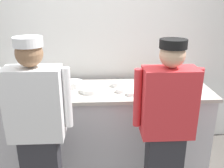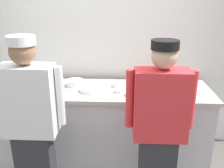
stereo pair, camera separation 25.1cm
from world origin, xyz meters
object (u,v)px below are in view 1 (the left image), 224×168
plate_stack_rear (74,84)px  squeeze_bottle_primary (177,76)px  squeeze_bottle_spare (172,84)px  ramekin_red_sauce (120,90)px  sheet_tray (21,90)px  ramekin_orange_sauce (154,90)px  chef_center (166,125)px  plate_stack_front (91,90)px  chef_near_left (38,127)px  squeeze_bottle_secondary (145,74)px  ramekin_yellow_sauce (116,84)px  chefs_knife (185,91)px  mixing_bowl_steel (163,81)px  ramekin_green_sauce (131,93)px

plate_stack_rear → squeeze_bottle_primary: size_ratio=1.17×
squeeze_bottle_spare → ramekin_red_sauce: (-0.57, 0.04, -0.08)m
plate_stack_rear → squeeze_bottle_primary: (1.27, 0.11, 0.05)m
sheet_tray → ramekin_orange_sauce: (1.50, -0.11, 0.01)m
chef_center → plate_stack_front: bearing=135.0°
chef_near_left → chef_center: (1.12, 0.01, -0.02)m
squeeze_bottle_secondary → ramekin_yellow_sauce: squeeze_bottle_secondary is taller
squeeze_bottle_primary → chefs_knife: squeeze_bottle_primary is taller
plate_stack_front → chef_center: bearing=-45.0°
chef_center → ramekin_orange_sauce: (0.02, 0.65, 0.08)m
ramekin_yellow_sauce → squeeze_bottle_primary: bearing=8.5°
chef_near_left → chefs_knife: size_ratio=6.01×
squeeze_bottle_spare → chef_near_left: bearing=-155.0°
mixing_bowl_steel → squeeze_bottle_primary: squeeze_bottle_primary is taller
sheet_tray → ramekin_red_sauce: 1.13m
squeeze_bottle_primary → ramekin_orange_sauce: (-0.36, -0.32, -0.06)m
chefs_knife → squeeze_bottle_primary: bearing=90.9°
ramekin_yellow_sauce → ramekin_orange_sauce: ramekin_yellow_sauce is taller
squeeze_bottle_secondary → squeeze_bottle_spare: bearing=-58.1°
ramekin_red_sauce → ramekin_yellow_sauce: ramekin_yellow_sauce is taller
sheet_tray → ramekin_red_sauce: size_ratio=5.49×
ramekin_green_sauce → chef_center: bearing=-66.5°
squeeze_bottle_primary → ramekin_green_sauce: squeeze_bottle_primary is taller
ramekin_yellow_sauce → chefs_knife: (0.78, -0.20, -0.02)m
squeeze_bottle_spare → mixing_bowl_steel: bearing=100.7°
squeeze_bottle_secondary → ramekin_orange_sauce: squeeze_bottle_secondary is taller
ramekin_green_sauce → chefs_knife: 0.63m
mixing_bowl_steel → sheet_tray: bearing=-177.1°
ramekin_green_sauce → mixing_bowl_steel: bearing=34.1°
squeeze_bottle_primary → ramekin_orange_sauce: size_ratio=1.95×
squeeze_bottle_primary → squeeze_bottle_spare: 0.39m
chef_near_left → squeeze_bottle_primary: (1.50, 0.98, 0.13)m
chef_center → ramekin_red_sauce: bearing=118.7°
plate_stack_front → ramekin_orange_sauce: size_ratio=2.68×
mixing_bowl_steel → squeeze_bottle_spare: (0.04, -0.23, 0.04)m
plate_stack_rear → sheet_tray: (-0.59, -0.09, -0.02)m
plate_stack_front → plate_stack_rear: plate_stack_rear is taller
plate_stack_rear → squeeze_bottle_spare: size_ratio=0.97×
plate_stack_rear → ramekin_red_sauce: size_ratio=2.12×
chef_center → squeeze_bottle_primary: chef_center is taller
squeeze_bottle_spare → ramekin_orange_sauce: size_ratio=2.36×
mixing_bowl_steel → ramekin_orange_sauce: 0.25m
sheet_tray → squeeze_bottle_secondary: bearing=9.2°
chef_near_left → sheet_tray: size_ratio=3.08×
ramekin_red_sauce → ramekin_yellow_sauce: 0.20m
plate_stack_front → squeeze_bottle_secondary: size_ratio=1.17×
mixing_bowl_steel → squeeze_bottle_primary: 0.25m
ramekin_green_sauce → ramekin_yellow_sauce: ramekin_yellow_sauce is taller
chef_near_left → plate_stack_rear: 0.90m
plate_stack_rear → ramekin_green_sauce: plate_stack_rear is taller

